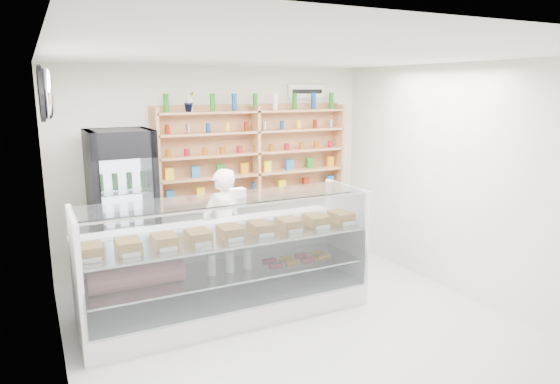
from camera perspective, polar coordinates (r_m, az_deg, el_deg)
room at (r=4.86m, az=3.07°, el=-1.32°), size 5.00×5.00×5.00m
display_counter at (r=5.66m, az=-5.95°, el=-10.42°), size 3.13×0.93×1.36m
shop_worker at (r=6.20m, az=-6.55°, el=-4.43°), size 0.65×0.52×1.56m
drinks_cooler at (r=6.28m, az=-17.44°, el=-2.41°), size 0.75×0.73×2.03m
wall_shelving at (r=7.11m, az=-2.80°, el=4.46°), size 2.84×0.28×1.33m
potted_plant at (r=6.73m, az=-10.32°, el=10.12°), size 0.18×0.17×0.26m
security_mirror at (r=5.31m, az=-25.11°, el=10.14°), size 0.15×0.50×0.50m
wall_sign at (r=7.57m, az=3.08°, el=11.40°), size 0.62×0.03×0.20m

